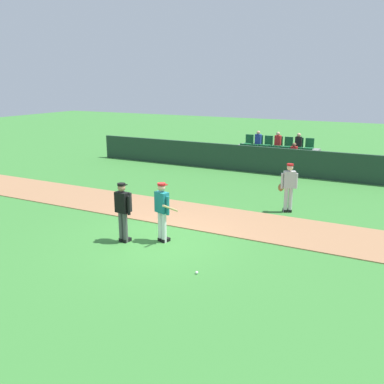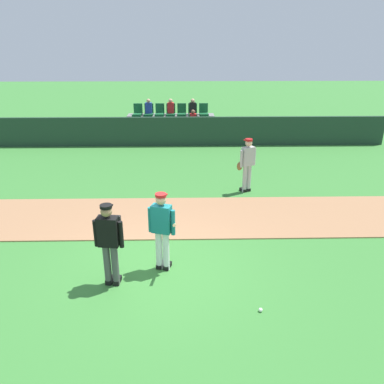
{
  "view_description": "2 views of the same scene",
  "coord_description": "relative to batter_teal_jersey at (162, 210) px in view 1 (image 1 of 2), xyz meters",
  "views": [
    {
      "loc": [
        6.25,
        -9.86,
        4.58
      ],
      "look_at": [
        0.25,
        1.73,
        1.1
      ],
      "focal_mm": 39.51,
      "sensor_mm": 36.0,
      "label": 1
    },
    {
      "loc": [
        0.65,
        -7.08,
        4.63
      ],
      "look_at": [
        0.84,
        2.09,
        0.96
      ],
      "focal_mm": 35.72,
      "sensor_mm": 36.0,
      "label": 2
    }
  ],
  "objects": [
    {
      "name": "infield_dirt_path",
      "position": [
        -0.18,
        2.58,
        -0.95
      ],
      "size": [
        28.0,
        2.65,
        0.03
      ],
      "primitive_type": "cube",
      "color": "#9E704C",
      "rests_on": "ground"
    },
    {
      "name": "batter_teal_jersey",
      "position": [
        0.0,
        0.0,
        0.0
      ],
      "size": [
        0.58,
        0.8,
        1.76
      ],
      "color": "white",
      "rests_on": "ground"
    },
    {
      "name": "ground_plane",
      "position": [
        -0.18,
        -0.02,
        -0.97
      ],
      "size": [
        80.0,
        80.0,
        0.0
      ],
      "primitive_type": "plane",
      "color": "#387A33"
    },
    {
      "name": "umpire_home_plate",
      "position": [
        -1.0,
        -0.52,
        0.03
      ],
      "size": [
        0.59,
        0.34,
        1.76
      ],
      "color": "#4C4C4C",
      "rests_on": "ground"
    },
    {
      "name": "dugout_fence",
      "position": [
        -0.18,
        10.36,
        -0.3
      ],
      "size": [
        20.0,
        0.16,
        1.34
      ],
      "primitive_type": "cube",
      "color": "#1E3828",
      "rests_on": "ground"
    },
    {
      "name": "baseball",
      "position": [
        1.84,
        -1.45,
        -0.93
      ],
      "size": [
        0.07,
        0.07,
        0.07
      ],
      "primitive_type": "sphere",
      "color": "white",
      "rests_on": "ground"
    },
    {
      "name": "runner_grey_jersey",
      "position": [
        2.47,
        4.47,
        -0.01
      ],
      "size": [
        0.65,
        0.42,
        1.76
      ],
      "color": "#B2B2B2",
      "rests_on": "ground"
    },
    {
      "name": "stadium_bleachers",
      "position": [
        -0.17,
        11.82,
        -0.46
      ],
      "size": [
        4.45,
        2.1,
        1.9
      ],
      "color": "slate",
      "rests_on": "ground"
    }
  ]
}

